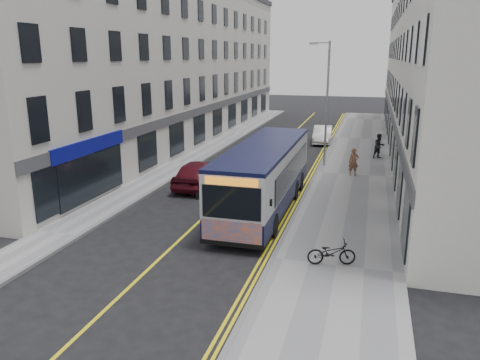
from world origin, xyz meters
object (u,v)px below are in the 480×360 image
Objects in this scene: bicycle at (331,253)px; car_maroon at (199,173)px; streetlamp at (326,100)px; car_white at (323,135)px; pedestrian_far at (379,146)px; city_bus at (265,175)px; pedestrian_near at (354,162)px.

car_maroon is at bearing 28.84° from bicycle.
streetlamp is 1.75× the size of car_maroon.
pedestrian_far is at bearing -54.73° from car_white.
city_bus is 6.49× the size of bicycle.
city_bus is at bearing -148.05° from pedestrian_far.
car_white is at bearing -109.08° from car_maroon.
pedestrian_far is at bearing 67.60° from city_bus.
streetlamp is 5.86m from pedestrian_far.
pedestrian_far is (5.30, 12.87, -0.73)m from city_bus.
pedestrian_near is (3.79, 7.47, -0.78)m from city_bus.
pedestrian_near is (2.04, -2.21, -3.44)m from streetlamp.
streetlamp is 9.61m from car_white.
city_bus is 2.37× the size of car_maroon.
pedestrian_far is (3.55, 3.20, -3.39)m from streetlamp.
city_bus reaches higher than car_maroon.
pedestrian_far reaches higher than pedestrian_near.
city_bus is at bearing -130.93° from pedestrian_near.
car_maroon reaches higher than car_white.
bicycle is at bearing 133.07° from car_maroon.
city_bus is 6.73m from bicycle.
pedestrian_near reaches higher than car_maroon.
pedestrian_far is at bearing -134.88° from car_maroon.
streetlamp reaches higher than pedestrian_near.
pedestrian_far is at bearing -20.06° from bicycle.
pedestrian_near is at bearing -78.23° from car_white.
car_white is at bearing -8.13° from bicycle.
streetlamp is 4.61× the size of pedestrian_far.
streetlamp is at bearing 118.70° from pedestrian_near.
city_bus is at bearing 146.16° from car_maroon.
bicycle is 24.20m from car_white.
city_bus reaches higher than bicycle.
city_bus is at bearing -100.30° from streetlamp.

